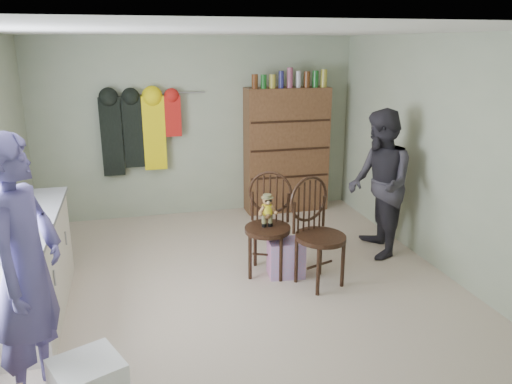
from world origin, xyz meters
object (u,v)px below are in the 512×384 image
object	(u,v)px
chair_far	(316,228)
dresser	(286,149)
chair_front	(268,219)
counter	(25,267)

from	to	relation	value
chair_far	dresser	size ratio (longest dim) A/B	0.54
chair_far	chair_front	bearing A→B (deg)	117.09
chair_front	dresser	bearing A→B (deg)	90.76
chair_far	dresser	distance (m)	2.42
chair_far	dresser	bearing A→B (deg)	59.65
counter	chair_far	size ratio (longest dim) A/B	1.67
chair_front	chair_far	distance (m)	0.55
chair_front	chair_far	xyz separation A→B (m)	(0.40, -0.37, -0.01)
dresser	counter	bearing A→B (deg)	-144.32
chair_front	chair_far	world-z (taller)	chair_far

